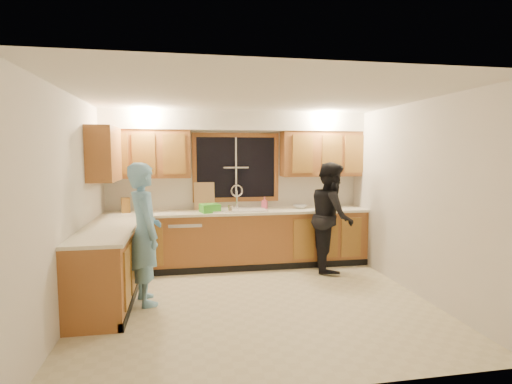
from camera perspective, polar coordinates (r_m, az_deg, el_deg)
floor at (r=5.12m, az=0.06°, el=-15.44°), size 4.20×4.20×0.00m
ceiling at (r=4.83m, az=0.06°, el=13.49°), size 4.20×4.20×0.00m
wall_back at (r=6.68m, az=-2.87°, el=0.52°), size 4.20×0.00×4.20m
wall_left at (r=4.90m, az=-24.90°, el=-1.81°), size 0.00×3.80×3.80m
wall_right at (r=5.59m, az=21.77°, el=-0.85°), size 0.00×3.80×3.80m
base_cabinets_back at (r=6.51m, az=-2.49°, el=-6.83°), size 4.20×0.60×0.88m
base_cabinets_left at (r=5.32m, az=-20.41°, el=-9.98°), size 0.60×1.90×0.88m
countertop_back at (r=6.41m, az=-2.49°, el=-2.84°), size 4.20×0.63×0.04m
countertop_left at (r=5.22m, az=-20.42°, el=-5.11°), size 0.63×1.90×0.04m
upper_cabinets_left at (r=6.46m, az=-15.39°, el=5.26°), size 1.35×0.33×0.75m
upper_cabinets_right at (r=6.83m, az=9.28°, el=5.39°), size 1.35×0.33×0.75m
upper_cabinets_return at (r=5.92m, az=-20.85°, el=5.10°), size 0.33×0.90×0.75m
soffit at (r=6.51m, az=-2.72°, el=10.08°), size 4.20×0.35×0.30m
window_frame at (r=6.65m, az=-2.88°, el=3.51°), size 1.44×0.03×1.14m
sink at (r=6.44m, az=-2.51°, el=-3.13°), size 0.86×0.52×0.57m
dishwasher at (r=6.45m, az=-10.04°, el=-7.30°), size 0.60×0.56×0.82m
stove at (r=4.78m, az=-21.63°, el=-11.66°), size 0.58×0.75×0.90m
man at (r=5.06m, az=-15.65°, el=-5.73°), size 0.59×0.73×1.72m
woman at (r=6.37m, az=10.73°, el=-3.44°), size 0.82×0.96×1.70m
knife_block at (r=6.48m, az=-18.12°, el=-1.81°), size 0.15×0.13×0.23m
cutting_board at (r=6.57m, az=-7.40°, el=-0.56°), size 0.33×0.12×0.44m
dish_crate at (r=6.25m, az=-6.62°, el=-2.31°), size 0.33×0.32×0.13m
soap_bottle at (r=6.60m, az=1.22°, el=-1.55°), size 0.12×0.12×0.20m
bowl at (r=6.71m, az=6.27°, el=-2.08°), size 0.29×0.29×0.06m
can_left at (r=6.26m, az=-6.02°, el=-2.34°), size 0.08×0.08×0.12m
can_right at (r=6.18m, az=-3.72°, el=-2.43°), size 0.07×0.07×0.12m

